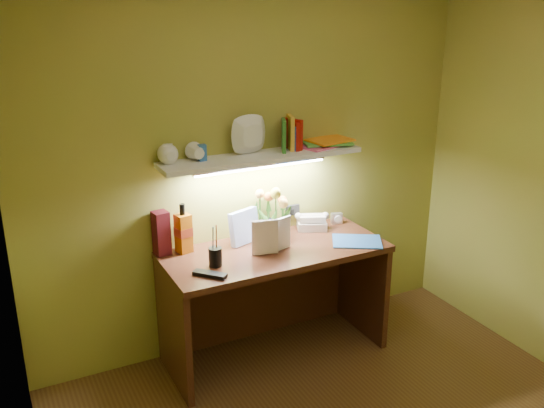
% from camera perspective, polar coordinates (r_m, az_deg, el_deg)
% --- Properties ---
extents(desk, '(1.40, 0.60, 0.75)m').
position_cam_1_polar(desk, '(3.94, 0.27, -9.27)').
color(desk, '#3B1C10').
rests_on(desk, ground).
extents(flower_bouquet, '(0.27, 0.27, 0.34)m').
position_cam_1_polar(flower_bouquet, '(3.89, -0.00, -0.83)').
color(flower_bouquet, '#0C0837').
rests_on(flower_bouquet, desk).
extents(telephone, '(0.23, 0.21, 0.12)m').
position_cam_1_polar(telephone, '(4.08, 3.77, -1.58)').
color(telephone, beige).
rests_on(telephone, desk).
extents(desk_clock, '(0.08, 0.05, 0.07)m').
position_cam_1_polar(desk_clock, '(4.19, 6.09, -1.35)').
color(desk_clock, silver).
rests_on(desk_clock, desk).
extents(whisky_bottle, '(0.10, 0.10, 0.31)m').
position_cam_1_polar(whisky_bottle, '(3.72, -8.36, -2.27)').
color(whisky_bottle, '#B55B0B').
rests_on(whisky_bottle, desk).
extents(whisky_box, '(0.10, 0.10, 0.27)m').
position_cam_1_polar(whisky_box, '(3.71, -10.38, -2.71)').
color(whisky_box, '#4E0F15').
rests_on(whisky_box, desk).
extents(pen_cup, '(0.08, 0.08, 0.19)m').
position_cam_1_polar(pen_cup, '(3.53, -5.37, -4.38)').
color(pen_cup, black).
rests_on(pen_cup, desk).
extents(art_card, '(0.22, 0.11, 0.22)m').
position_cam_1_polar(art_card, '(3.83, -2.65, -2.15)').
color(art_card, white).
rests_on(art_card, desk).
extents(tv_remote, '(0.17, 0.18, 0.02)m').
position_cam_1_polar(tv_remote, '(3.44, -5.87, -6.59)').
color(tv_remote, black).
rests_on(tv_remote, desk).
extents(blue_folder, '(0.38, 0.35, 0.01)m').
position_cam_1_polar(blue_folder, '(3.91, 7.99, -3.50)').
color(blue_folder, blue).
rests_on(blue_folder, desk).
extents(desk_book_a, '(0.16, 0.07, 0.22)m').
position_cam_1_polar(desk_book_a, '(3.64, -1.93, -3.27)').
color(desk_book_a, white).
rests_on(desk_book_a, desk).
extents(desk_book_b, '(0.15, 0.05, 0.21)m').
position_cam_1_polar(desk_book_b, '(3.68, -0.06, -3.13)').
color(desk_book_b, white).
rests_on(desk_book_b, desk).
extents(wall_shelf, '(1.31, 0.32, 0.25)m').
position_cam_1_polar(wall_shelf, '(3.74, -0.95, 5.01)').
color(wall_shelf, white).
rests_on(wall_shelf, ground).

